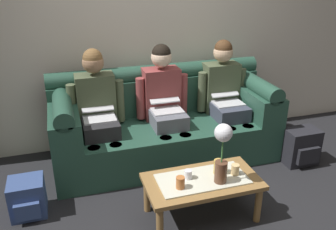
{
  "coord_description": "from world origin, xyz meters",
  "views": [
    {
      "loc": [
        -1.0,
        -2.19,
        2.0
      ],
      "look_at": [
        -0.08,
        0.76,
        0.66
      ],
      "focal_mm": 38.54,
      "sensor_mm": 36.0,
      "label": 1
    }
  ],
  "objects_px": {
    "cup_near_right": "(235,169)",
    "backpack_left": "(28,198)",
    "coffee_table": "(202,184)",
    "person_right": "(224,93)",
    "cup_far_left": "(188,174)",
    "backpack_right": "(301,147)",
    "cup_far_center": "(180,183)",
    "cup_near_left": "(219,167)",
    "couch": "(164,125)",
    "flower_vase": "(222,149)",
    "person_left": "(98,107)",
    "person_middle": "(164,100)"
  },
  "relations": [
    {
      "from": "coffee_table",
      "to": "cup_near_left",
      "type": "height_order",
      "value": "cup_near_left"
    },
    {
      "from": "coffee_table",
      "to": "backpack_right",
      "type": "height_order",
      "value": "backpack_right"
    },
    {
      "from": "coffee_table",
      "to": "cup_near_left",
      "type": "distance_m",
      "value": 0.2
    },
    {
      "from": "cup_far_center",
      "to": "backpack_right",
      "type": "distance_m",
      "value": 1.66
    },
    {
      "from": "coffee_table",
      "to": "flower_vase",
      "type": "bearing_deg",
      "value": -35.2
    },
    {
      "from": "backpack_right",
      "to": "person_right",
      "type": "bearing_deg",
      "value": 137.74
    },
    {
      "from": "coffee_table",
      "to": "backpack_right",
      "type": "relative_size",
      "value": 2.44
    },
    {
      "from": "person_middle",
      "to": "person_right",
      "type": "relative_size",
      "value": 1.0
    },
    {
      "from": "coffee_table",
      "to": "cup_near_left",
      "type": "relative_size",
      "value": 7.7
    },
    {
      "from": "cup_far_center",
      "to": "cup_near_left",
      "type": "bearing_deg",
      "value": 15.96
    },
    {
      "from": "person_left",
      "to": "coffee_table",
      "type": "xyz_separation_m",
      "value": [
        0.69,
        -1.08,
        -0.35
      ]
    },
    {
      "from": "person_right",
      "to": "cup_near_left",
      "type": "height_order",
      "value": "person_right"
    },
    {
      "from": "cup_near_left",
      "to": "cup_near_right",
      "type": "distance_m",
      "value": 0.14
    },
    {
      "from": "person_right",
      "to": "coffee_table",
      "type": "relative_size",
      "value": 1.31
    },
    {
      "from": "person_left",
      "to": "flower_vase",
      "type": "bearing_deg",
      "value": -55.19
    },
    {
      "from": "person_left",
      "to": "backpack_right",
      "type": "bearing_deg",
      "value": -16.06
    },
    {
      "from": "coffee_table",
      "to": "backpack_right",
      "type": "bearing_deg",
      "value": 20.54
    },
    {
      "from": "cup_near_left",
      "to": "backpack_left",
      "type": "bearing_deg",
      "value": 164.68
    },
    {
      "from": "person_left",
      "to": "cup_near_left",
      "type": "xyz_separation_m",
      "value": [
        0.84,
        -1.04,
        -0.23
      ]
    },
    {
      "from": "cup_far_center",
      "to": "cup_near_right",
      "type": "bearing_deg",
      "value": 5.91
    },
    {
      "from": "person_left",
      "to": "cup_near_right",
      "type": "height_order",
      "value": "person_left"
    },
    {
      "from": "couch",
      "to": "cup_far_center",
      "type": "height_order",
      "value": "couch"
    },
    {
      "from": "coffee_table",
      "to": "cup_far_center",
      "type": "relative_size",
      "value": 9.68
    },
    {
      "from": "cup_near_right",
      "to": "cup_far_center",
      "type": "bearing_deg",
      "value": -174.09
    },
    {
      "from": "cup_near_right",
      "to": "backpack_left",
      "type": "height_order",
      "value": "cup_near_right"
    },
    {
      "from": "cup_near_left",
      "to": "backpack_left",
      "type": "relative_size",
      "value": 0.38
    },
    {
      "from": "couch",
      "to": "cup_far_center",
      "type": "xyz_separation_m",
      "value": [
        -0.21,
        -1.15,
        0.05
      ]
    },
    {
      "from": "couch",
      "to": "backpack_left",
      "type": "height_order",
      "value": "couch"
    },
    {
      "from": "person_middle",
      "to": "cup_near_right",
      "type": "relative_size",
      "value": 13.81
    },
    {
      "from": "coffee_table",
      "to": "cup_far_center",
      "type": "distance_m",
      "value": 0.25
    },
    {
      "from": "couch",
      "to": "person_middle",
      "type": "height_order",
      "value": "person_middle"
    },
    {
      "from": "backpack_left",
      "to": "backpack_right",
      "type": "height_order",
      "value": "backpack_right"
    },
    {
      "from": "person_middle",
      "to": "cup_far_left",
      "type": "distance_m",
      "value": 1.08
    },
    {
      "from": "couch",
      "to": "cup_near_right",
      "type": "distance_m",
      "value": 1.14
    },
    {
      "from": "person_left",
      "to": "backpack_left",
      "type": "bearing_deg",
      "value": -138.45
    },
    {
      "from": "person_right",
      "to": "cup_near_right",
      "type": "height_order",
      "value": "person_right"
    },
    {
      "from": "flower_vase",
      "to": "cup_far_center",
      "type": "bearing_deg",
      "value": 177.9
    },
    {
      "from": "coffee_table",
      "to": "cup_near_right",
      "type": "relative_size",
      "value": 10.57
    },
    {
      "from": "backpack_left",
      "to": "backpack_right",
      "type": "xyz_separation_m",
      "value": [
        2.71,
        0.04,
        0.03
      ]
    },
    {
      "from": "person_left",
      "to": "coffee_table",
      "type": "relative_size",
      "value": 1.31
    },
    {
      "from": "person_left",
      "to": "person_right",
      "type": "distance_m",
      "value": 1.37
    },
    {
      "from": "flower_vase",
      "to": "backpack_left",
      "type": "bearing_deg",
      "value": 160.26
    },
    {
      "from": "cup_near_left",
      "to": "cup_far_left",
      "type": "bearing_deg",
      "value": 179.7
    },
    {
      "from": "couch",
      "to": "flower_vase",
      "type": "xyz_separation_m",
      "value": [
        0.12,
        -1.16,
        0.3
      ]
    },
    {
      "from": "couch",
      "to": "backpack_right",
      "type": "distance_m",
      "value": 1.46
    },
    {
      "from": "flower_vase",
      "to": "backpack_right",
      "type": "bearing_deg",
      "value": 25.69
    },
    {
      "from": "person_left",
      "to": "flower_vase",
      "type": "xyz_separation_m",
      "value": [
        0.81,
        -1.16,
        0.01
      ]
    },
    {
      "from": "person_left",
      "to": "cup_near_left",
      "type": "distance_m",
      "value": 1.36
    },
    {
      "from": "cup_far_center",
      "to": "person_right",
      "type": "bearing_deg",
      "value": 51.84
    },
    {
      "from": "cup_far_left",
      "to": "backpack_right",
      "type": "height_order",
      "value": "cup_far_left"
    }
  ]
}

